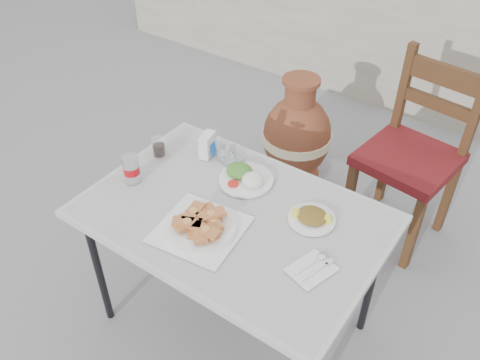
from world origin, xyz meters
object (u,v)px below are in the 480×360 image
Objects in this scene: cafe_table at (233,222)px; salad_chopped_plate at (312,217)px; chair at (413,152)px; pide_plate at (200,224)px; salad_rice_plate at (246,177)px; soda_can at (131,169)px; condiment_caddy at (230,155)px; napkin_holder at (208,145)px; cola_glass at (159,147)px; terracotta_urn at (297,137)px.

salad_chopped_plate reaches higher than cafe_table.
chair is (0.10, 0.96, -0.21)m from salad_chopped_plate.
pide_plate is 1.50× the size of salad_rice_plate.
salad_rice_plate is at bearing 110.91° from cafe_table.
condiment_caddy is at bearing 54.61° from soda_can.
cafe_table is 0.43m from napkin_holder.
cola_glass is at bearing 166.28° from cafe_table.
chair is (0.61, 0.83, -0.22)m from condiment_caddy.
pide_plate is at bearing -30.62° from cola_glass.
soda_can is (-0.76, -0.23, 0.05)m from salad_chopped_plate.
condiment_caddy is at bearing -118.58° from chair.
salad_rice_plate is 2.13× the size of napkin_holder.
pide_plate is 0.47m from condiment_caddy.
condiment_caddy reaches higher than salad_rice_plate.
condiment_caddy is at bearing 3.21° from napkin_holder.
cola_glass is at bearing 99.83° from soda_can.
salad_rice_plate is at bearing -74.70° from terracotta_urn.
terracotta_urn is at bearing 78.59° from napkin_holder.
cola_glass is at bearing -124.90° from chair.
cafe_table is at bearing -101.50° from chair.
salad_rice_plate is 1.04m from chair.
soda_can is 1.46× the size of cola_glass.
cola_glass is at bearing -157.63° from napkin_holder.
salad_chopped_plate is (0.28, 0.15, 0.07)m from cafe_table.
salad_rice_plate reaches higher than terracotta_urn.
pide_plate is at bearing -137.67° from salad_chopped_plate.
chair reaches higher than salad_chopped_plate.
cafe_table is 0.33m from salad_chopped_plate.
chair is (0.87, 1.19, -0.26)m from soda_can.
salad_rice_plate is 0.32× the size of terracotta_urn.
salad_chopped_plate is 1.22m from terracotta_urn.
cafe_table is 0.37m from condiment_caddy.
chair is at bearing 71.03° from pide_plate.
pide_plate is 0.54m from cola_glass.
salad_chopped_plate is at bearing -21.17° from napkin_holder.
salad_chopped_plate is at bearing 16.96° from soda_can.
chair reaches higher than soda_can.
chair is at bearing 63.10° from salad_rice_plate.
terracotta_urn reaches higher than cafe_table.
cola_glass is 1.10m from terracotta_urn.
pide_plate is at bearing -77.57° from terracotta_urn.
salad_chopped_plate is 1.51× the size of soda_can.
soda_can reaches higher than salad_rice_plate.
cafe_table is 9.58× the size of soda_can.
napkin_holder reaches higher than cola_glass.
pide_plate is 0.34× the size of chair.
soda_can reaches higher than terracotta_urn.
pide_plate reaches higher than cafe_table.
terracotta_urn is (-0.71, 0.01, -0.19)m from chair.
pide_plate is 0.44m from soda_can.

